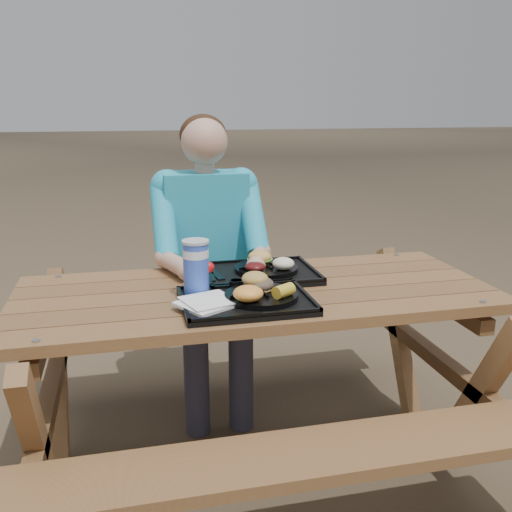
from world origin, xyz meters
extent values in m
plane|color=#999999|center=(0.00, 0.00, 0.00)|extent=(60.00, 60.00, 0.00)
cube|color=black|center=(-0.08, -0.16, 0.76)|extent=(0.45, 0.35, 0.02)
cube|color=black|center=(0.05, 0.15, 0.76)|extent=(0.45, 0.35, 0.02)
cylinder|color=black|center=(-0.02, -0.17, 0.78)|extent=(0.26, 0.26, 0.02)
cylinder|color=black|center=(0.08, 0.16, 0.78)|extent=(0.26, 0.26, 0.02)
cube|color=white|center=(-0.22, -0.19, 0.78)|extent=(0.23, 0.23, 0.02)
cylinder|color=blue|center=(-0.23, -0.05, 0.86)|extent=(0.09, 0.09, 0.19)
cylinder|color=black|center=(-0.08, -0.03, 0.79)|extent=(0.05, 0.05, 0.03)
cylinder|color=gold|center=(-0.01, -0.03, 0.79)|extent=(0.06, 0.06, 0.03)
ellipsoid|color=#FFAD43|center=(-0.08, -0.23, 0.82)|extent=(0.10, 0.10, 0.05)
cube|color=black|center=(-0.13, 0.15, 0.77)|extent=(0.05, 0.16, 0.01)
ellipsoid|color=#551111|center=(0.02, 0.10, 0.81)|extent=(0.08, 0.08, 0.04)
ellipsoid|color=white|center=(0.14, 0.10, 0.81)|extent=(0.09, 0.09, 0.05)
camera|label=1|loc=(-0.47, -2.01, 1.43)|focal=40.00mm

